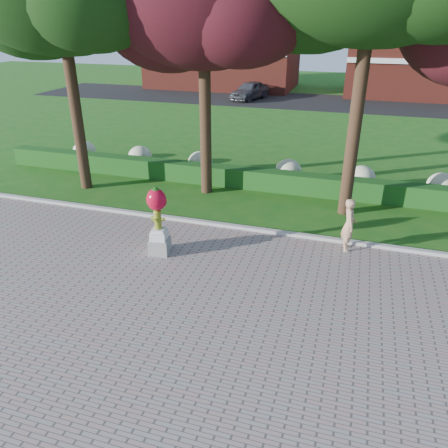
{
  "coord_description": "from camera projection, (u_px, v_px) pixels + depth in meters",
  "views": [
    {
      "loc": [
        3.62,
        -9.77,
        6.55
      ],
      "look_at": [
        0.29,
        1.0,
        1.14
      ],
      "focal_mm": 35.0,
      "sensor_mm": 36.0,
      "label": 1
    }
  ],
  "objects": [
    {
      "name": "hydrangea_row",
      "position": [
        278.0,
        170.0,
        18.71
      ],
      "size": [
        20.1,
        1.1,
        0.99
      ],
      "color": "#C1C193",
      "rests_on": "ground"
    },
    {
      "name": "street",
      "position": [
        316.0,
        102.0,
        36.32
      ],
      "size": [
        50.0,
        8.0,
        0.02
      ],
      "primitive_type": "cube",
      "color": "black",
      "rests_on": "ground"
    },
    {
      "name": "building_right",
      "position": [
        420.0,
        57.0,
        37.97
      ],
      "size": [
        12.0,
        8.0,
        6.4
      ],
      "primitive_type": "cube",
      "color": "maroon",
      "rests_on": "ground"
    },
    {
      "name": "lawn_hedge",
      "position": [
        260.0,
        179.0,
        18.07
      ],
      "size": [
        24.0,
        0.7,
        0.8
      ],
      "primitive_type": "cube",
      "color": "#164D16",
      "rests_on": "ground"
    },
    {
      "name": "ground",
      "position": [
        204.0,
        274.0,
        12.21
      ],
      "size": [
        100.0,
        100.0,
        0.0
      ],
      "primitive_type": "plane",
      "color": "#195A16",
      "rests_on": "ground"
    },
    {
      "name": "hydrant_sculpture",
      "position": [
        158.0,
        219.0,
        12.75
      ],
      "size": [
        0.66,
        0.66,
        2.13
      ],
      "rotation": [
        0.0,
        0.0,
        0.16
      ],
      "color": "gray",
      "rests_on": "walkway"
    },
    {
      "name": "parked_car",
      "position": [
        250.0,
        90.0,
        37.06
      ],
      "size": [
        2.89,
        4.68,
        1.49
      ],
      "primitive_type": "imported",
      "rotation": [
        0.0,
        0.0,
        -0.28
      ],
      "color": "#404147",
      "rests_on": "street"
    },
    {
      "name": "building_left",
      "position": [
        223.0,
        49.0,
        42.64
      ],
      "size": [
        14.0,
        8.0,
        7.0
      ],
      "primitive_type": "cube",
      "color": "maroon",
      "rests_on": "ground"
    },
    {
      "name": "curb",
      "position": [
        233.0,
        227.0,
        14.76
      ],
      "size": [
        40.0,
        0.18,
        0.15
      ],
      "primitive_type": "cube",
      "color": "#ADADA5",
      "rests_on": "ground"
    },
    {
      "name": "woman",
      "position": [
        349.0,
        225.0,
        13.08
      ],
      "size": [
        0.5,
        0.66,
        1.66
      ],
      "primitive_type": "imported",
      "rotation": [
        0.0,
        0.0,
        1.75
      ],
      "color": "tan",
      "rests_on": "walkway"
    },
    {
      "name": "walkway",
      "position": [
        137.0,
        375.0,
        8.76
      ],
      "size": [
        40.0,
        14.0,
        0.04
      ],
      "primitive_type": "cube",
      "color": "gray",
      "rests_on": "ground"
    }
  ]
}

